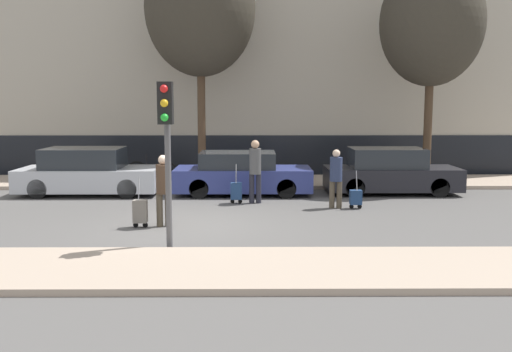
{
  "coord_description": "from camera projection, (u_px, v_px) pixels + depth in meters",
  "views": [
    {
      "loc": [
        1.57,
        -13.31,
        2.94
      ],
      "look_at": [
        1.68,
        1.8,
        0.95
      ],
      "focal_mm": 40.0,
      "sensor_mm": 36.0,
      "label": 1
    }
  ],
  "objects": [
    {
      "name": "pedestrian_left",
      "position": [
        163.0,
        186.0,
        13.35
      ],
      "size": [
        0.35,
        0.34,
        1.69
      ],
      "rotation": [
        0.0,
        0.0,
        0.21
      ],
      "color": "#4C4233",
      "rests_on": "ground_plane"
    },
    {
      "name": "sidewalk_far",
      "position": [
        208.0,
        182.0,
        20.5
      ],
      "size": [
        28.0,
        3.0,
        0.12
      ],
      "color": "tan",
      "rests_on": "ground_plane"
    },
    {
      "name": "pedestrian_center",
      "position": [
        255.0,
        167.0,
        16.41
      ],
      "size": [
        0.35,
        0.34,
        1.83
      ],
      "rotation": [
        0.0,
        0.0,
        0.07
      ],
      "color": "#23232D",
      "rests_on": "ground_plane"
    },
    {
      "name": "bare_tree_down_street",
      "position": [
        432.0,
        23.0,
        19.04
      ],
      "size": [
        3.46,
        3.46,
        7.54
      ],
      "color": "#4C3826",
      "rests_on": "sidewalk_far"
    },
    {
      "name": "parked_car_2",
      "position": [
        390.0,
        172.0,
        18.21
      ],
      "size": [
        4.19,
        1.73,
        1.46
      ],
      "color": "black",
      "rests_on": "ground_plane"
    },
    {
      "name": "sidewalk_near",
      "position": [
        161.0,
        269.0,
        9.85
      ],
      "size": [
        28.0,
        2.5,
        0.12
      ],
      "color": "tan",
      "rests_on": "ground_plane"
    },
    {
      "name": "traffic_light",
      "position": [
        166.0,
        131.0,
        10.92
      ],
      "size": [
        0.28,
        0.47,
        3.3
      ],
      "color": "#515154",
      "rests_on": "ground_plane"
    },
    {
      "name": "trolley_center",
      "position": [
        236.0,
        191.0,
        16.45
      ],
      "size": [
        0.34,
        0.29,
        1.14
      ],
      "color": "navy",
      "rests_on": "ground_plane"
    },
    {
      "name": "pedestrian_right",
      "position": [
        336.0,
        175.0,
        15.64
      ],
      "size": [
        0.35,
        0.34,
        1.63
      ],
      "rotation": [
        0.0,
        0.0,
        3.0
      ],
      "color": "#4C4233",
      "rests_on": "ground_plane"
    },
    {
      "name": "bare_tree_near_crossing",
      "position": [
        200.0,
        9.0,
        19.61
      ],
      "size": [
        3.82,
        3.82,
        8.33
      ],
      "color": "#4C3826",
      "rests_on": "sidewalk_far"
    },
    {
      "name": "parked_car_0",
      "position": [
        88.0,
        173.0,
        18.07
      ],
      "size": [
        4.38,
        1.9,
        1.47
      ],
      "color": "#B7BABF",
      "rests_on": "ground_plane"
    },
    {
      "name": "trolley_right",
      "position": [
        356.0,
        197.0,
        15.65
      ],
      "size": [
        0.34,
        0.29,
        1.06
      ],
      "color": "navy",
      "rests_on": "ground_plane"
    },
    {
      "name": "ground_plane",
      "position": [
        186.0,
        225.0,
        13.57
      ],
      "size": [
        80.0,
        80.0,
        0.0
      ],
      "primitive_type": "plane",
      "color": "#565451"
    },
    {
      "name": "parked_car_1",
      "position": [
        242.0,
        174.0,
        18.08
      ],
      "size": [
        4.29,
        1.83,
        1.35
      ],
      "color": "navy",
      "rests_on": "ground_plane"
    },
    {
      "name": "parked_bicycle",
      "position": [
        152.0,
        171.0,
        20.18
      ],
      "size": [
        1.77,
        0.06,
        0.96
      ],
      "color": "black",
      "rests_on": "sidewalk_far"
    },
    {
      "name": "trolley_left",
      "position": [
        140.0,
        211.0,
        13.3
      ],
      "size": [
        0.34,
        0.29,
        1.19
      ],
      "color": "slate",
      "rests_on": "ground_plane"
    },
    {
      "name": "building_facade",
      "position": [
        213.0,
        19.0,
        23.11
      ],
      "size": [
        28.0,
        2.56,
        12.56
      ],
      "color": "#B7AD99",
      "rests_on": "ground_plane"
    }
  ]
}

